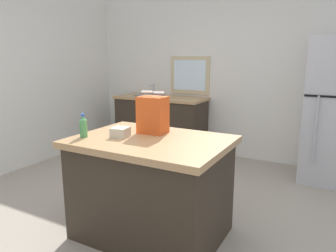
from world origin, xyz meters
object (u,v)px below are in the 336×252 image
object	(u,v)px
shopping_bag	(153,114)
bottle	(83,127)
kitchen_island	(151,187)
small_box	(120,132)

from	to	relation	value
shopping_bag	bottle	distance (m)	0.61
bottle	shopping_bag	bearing A→B (deg)	43.78
kitchen_island	small_box	bearing A→B (deg)	-163.69
kitchen_island	bottle	bearing A→B (deg)	-156.49
shopping_bag	small_box	xyz separation A→B (m)	(-0.17, -0.26, -0.13)
shopping_bag	kitchen_island	bearing A→B (deg)	-63.75
kitchen_island	bottle	xyz separation A→B (m)	(-0.53, -0.23, 0.52)
shopping_bag	small_box	distance (m)	0.34
shopping_bag	bottle	xyz separation A→B (m)	(-0.44, -0.42, -0.08)
small_box	kitchen_island	bearing A→B (deg)	16.31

